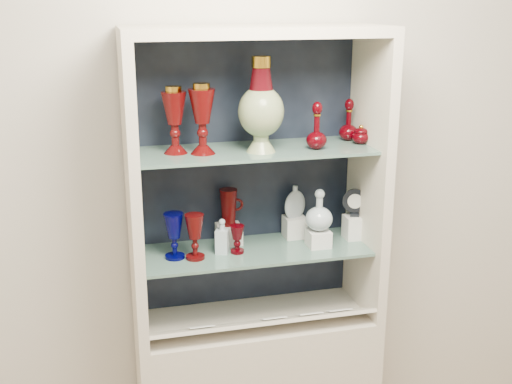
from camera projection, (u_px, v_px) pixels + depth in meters
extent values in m
cube|color=beige|center=(243.00, 155.00, 2.72)|extent=(3.50, 0.02, 2.80)
cube|color=black|center=(245.00, 174.00, 2.71)|extent=(0.98, 0.02, 1.15)
cube|color=beige|center=(133.00, 195.00, 2.42)|extent=(0.04, 0.40, 1.15)
cube|color=beige|center=(368.00, 178.00, 2.65)|extent=(0.04, 0.40, 1.15)
cube|color=beige|center=(256.00, 31.00, 2.36)|extent=(1.00, 0.40, 0.04)
cube|color=slate|center=(255.00, 250.00, 2.63)|extent=(0.92, 0.34, 0.01)
cube|color=slate|center=(255.00, 151.00, 2.51)|extent=(0.92, 0.34, 0.01)
cube|color=beige|center=(263.00, 323.00, 2.59)|extent=(0.92, 0.17, 0.09)
cube|color=white|center=(201.00, 327.00, 2.53)|extent=(0.10, 0.06, 0.03)
cube|color=white|center=(339.00, 310.00, 2.66)|extent=(0.10, 0.06, 0.03)
cube|color=white|center=(273.00, 318.00, 2.60)|extent=(0.10, 0.06, 0.03)
cube|color=white|center=(309.00, 314.00, 2.63)|extent=(0.10, 0.06, 0.03)
cube|color=silver|center=(229.00, 234.00, 2.69)|extent=(0.10, 0.10, 0.08)
cube|color=silver|center=(294.00, 227.00, 2.76)|extent=(0.09, 0.09, 0.09)
cube|color=silver|center=(318.00, 238.00, 2.65)|extent=(0.09, 0.09, 0.07)
cube|color=silver|center=(354.00, 227.00, 2.74)|extent=(0.08, 0.08, 0.10)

